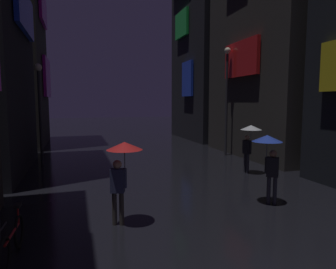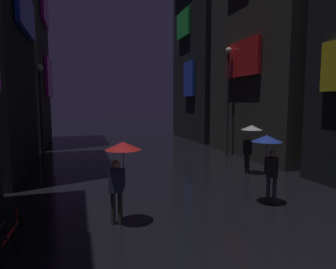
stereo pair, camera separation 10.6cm
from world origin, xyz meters
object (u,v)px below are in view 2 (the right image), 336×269
at_px(pedestrian_foreground_right_blue, 268,150).
at_px(pedestrian_far_right_red, 121,160).
at_px(streetlamp_left_far, 41,101).
at_px(pedestrian_near_crossing_clear, 250,136).
at_px(streetlamp_right_far, 228,90).
at_px(bicycle_parked_at_storefront, 11,241).

bearing_deg(pedestrian_foreground_right_blue, pedestrian_far_right_red, -176.65).
height_order(pedestrian_foreground_right_blue, streetlamp_left_far, streetlamp_left_far).
bearing_deg(pedestrian_near_crossing_clear, streetlamp_left_far, 152.80).
bearing_deg(pedestrian_far_right_red, pedestrian_near_crossing_clear, 32.59).
relative_size(streetlamp_right_far, streetlamp_left_far, 1.25).
distance_m(pedestrian_foreground_right_blue, streetlamp_left_far, 10.98).
xyz_separation_m(bicycle_parked_at_storefront, streetlamp_left_far, (-0.40, 9.53, 2.75)).
bearing_deg(streetlamp_right_far, pedestrian_foreground_right_blue, -109.39).
relative_size(pedestrian_foreground_right_blue, bicycle_parked_at_storefront, 1.16).
height_order(streetlamp_right_far, streetlamp_left_far, streetlamp_right_far).
relative_size(pedestrian_foreground_right_blue, streetlamp_left_far, 0.43).
xyz_separation_m(pedestrian_far_right_red, pedestrian_foreground_right_blue, (4.45, 0.26, 0.00)).
height_order(pedestrian_foreground_right_blue, bicycle_parked_at_storefront, pedestrian_foreground_right_blue).
xyz_separation_m(pedestrian_foreground_right_blue, streetlamp_right_far, (2.81, 7.99, 2.14)).
relative_size(pedestrian_near_crossing_clear, pedestrian_foreground_right_blue, 1.00).
relative_size(bicycle_parked_at_storefront, streetlamp_right_far, 0.29).
height_order(pedestrian_far_right_red, streetlamp_right_far, streetlamp_right_far).
height_order(pedestrian_far_right_red, pedestrian_foreground_right_blue, same).
relative_size(pedestrian_far_right_red, bicycle_parked_at_storefront, 1.16).
height_order(pedestrian_near_crossing_clear, pedestrian_far_right_red, same).
distance_m(pedestrian_near_crossing_clear, streetlamp_left_far, 10.03).
bearing_deg(pedestrian_near_crossing_clear, pedestrian_foreground_right_blue, -114.20).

